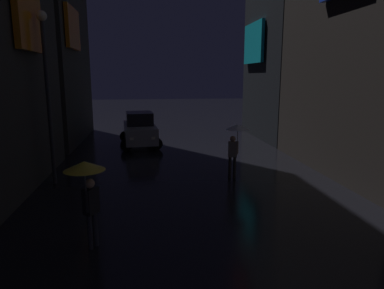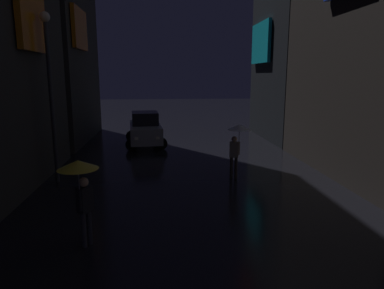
# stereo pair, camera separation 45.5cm
# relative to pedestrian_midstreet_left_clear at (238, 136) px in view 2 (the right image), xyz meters

# --- Properties ---
(pedestrian_midstreet_left_clear) EXTENTS (0.90, 0.90, 2.12)m
(pedestrian_midstreet_left_clear) POSITION_rel_pedestrian_midstreet_left_clear_xyz_m (0.00, 0.00, 0.00)
(pedestrian_midstreet_left_clear) COLOR #38332D
(pedestrian_midstreet_left_clear) RESTS_ON ground
(pedestrian_midstreet_centre_yellow) EXTENTS (0.90, 0.90, 2.12)m
(pedestrian_midstreet_centre_yellow) POSITION_rel_pedestrian_midstreet_left_clear_xyz_m (-4.74, -5.14, 0.00)
(pedestrian_midstreet_centre_yellow) COLOR #2D2D38
(pedestrian_midstreet_centre_yellow) RESTS_ON ground
(car_distant) EXTENTS (2.49, 4.26, 1.92)m
(car_distant) POSITION_rel_pedestrian_midstreet_left_clear_xyz_m (-3.82, 6.95, -0.74)
(car_distant) COLOR #99999E
(car_distant) RESTS_ON ground
(streetlamp_left_far) EXTENTS (0.36, 0.36, 6.12)m
(streetlamp_left_far) POSITION_rel_pedestrian_midstreet_left_clear_xyz_m (-6.85, 0.18, 2.11)
(streetlamp_left_far) COLOR #2D2D33
(streetlamp_left_far) RESTS_ON ground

